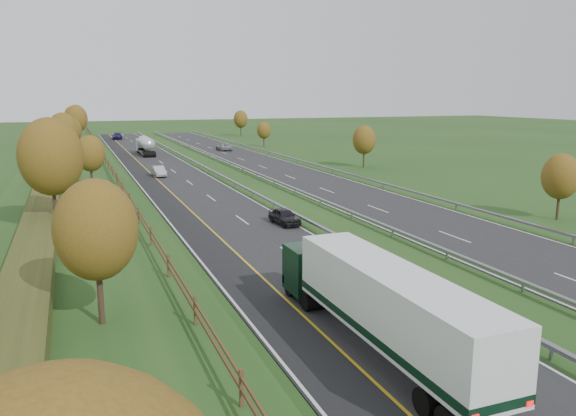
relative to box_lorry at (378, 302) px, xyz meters
name	(u,v)px	position (x,y,z in m)	size (l,w,h in m)	color
ground	(248,184)	(8.87, 47.73, -2.33)	(400.00, 400.00, 0.00)	#204217
near_carriageway	(178,182)	(0.87, 52.73, -2.31)	(10.50, 200.00, 0.04)	black
far_carriageway	(296,176)	(17.37, 52.73, -2.31)	(10.50, 200.00, 0.04)	black
hard_shoulder	(149,184)	(-2.88, 52.73, -2.31)	(3.00, 200.00, 0.04)	black
lane_markings	(226,179)	(7.27, 52.61, -2.28)	(26.75, 200.00, 0.01)	silver
embankment_left	(71,180)	(-12.13, 52.73, -1.33)	(12.00, 200.00, 2.00)	#204217
hedge_left	(52,168)	(-14.13, 52.73, 0.22)	(2.20, 180.00, 1.10)	#2F3917
fence_left	(109,164)	(-7.63, 52.32, 0.40)	(0.12, 189.06, 1.20)	#422B19
median_barrier_near	(221,175)	(6.57, 52.73, -1.72)	(0.32, 200.00, 0.71)	gray
median_barrier_far	(257,173)	(11.67, 52.73, -1.72)	(0.32, 200.00, 0.71)	gray
outer_barrier_far	(333,170)	(23.17, 52.73, -1.71)	(0.32, 200.00, 0.71)	gray
trees_left	(71,137)	(-11.78, 49.36, 4.04)	(6.64, 164.30, 7.66)	#2D2116
trees_far	(303,131)	(30.66, 81.94, 1.92)	(8.45, 118.60, 7.12)	#2D2116
box_lorry	(378,302)	(0.00, 0.00, 0.00)	(2.58, 16.28, 4.06)	black
road_tanker	(146,145)	(1.36, 89.54, -0.47)	(2.40, 11.22, 3.46)	silver
car_dark_near	(285,216)	(5.09, 24.75, -1.60)	(1.63, 4.06, 1.38)	black
car_silver_mid	(159,171)	(-0.73, 58.91, -1.58)	(1.51, 4.32, 1.42)	#B1B0B5
car_small_far	(117,136)	(-0.56, 131.59, -1.47)	(2.31, 5.68, 1.65)	#161543
car_oncoming	(224,147)	(17.41, 92.57, -1.59)	(2.32, 5.03, 1.40)	#A3A3A7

